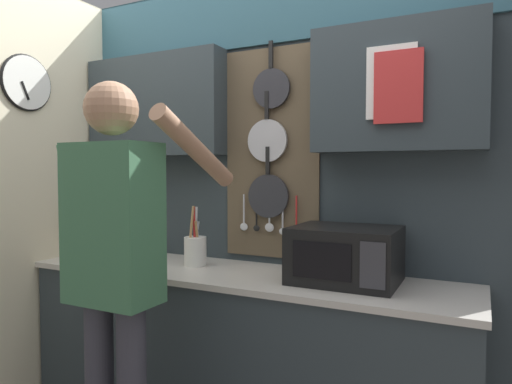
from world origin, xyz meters
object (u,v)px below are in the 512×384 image
at_px(microwave, 345,255).
at_px(utensil_crock, 195,249).
at_px(person, 115,255).
at_px(knife_block, 100,238).

xyz_separation_m(microwave, utensil_crock, (-0.85, 0.00, -0.04)).
height_order(microwave, person, person).
relative_size(utensil_crock, person, 0.18).
xyz_separation_m(knife_block, utensil_crock, (0.71, 0.00, -0.02)).
xyz_separation_m(microwave, person, (-0.79, -0.66, 0.04)).
bearing_deg(microwave, utensil_crock, 179.89).
xyz_separation_m(knife_block, person, (0.76, -0.66, 0.07)).
relative_size(knife_block, utensil_crock, 0.88).
distance_m(utensil_crock, person, 0.67).
distance_m(knife_block, person, 1.01).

